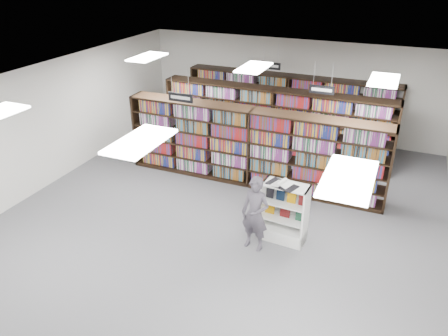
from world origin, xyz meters
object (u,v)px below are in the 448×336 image
at_px(open_book, 282,184).
at_px(shopper, 255,214).
at_px(bookshelf_row_near, 251,147).
at_px(endcap_display, 284,220).

relative_size(open_book, shopper, 0.43).
bearing_deg(bookshelf_row_near, endcap_display, -54.37).
distance_m(endcap_display, shopper, 0.82).
bearing_deg(open_book, bookshelf_row_near, 142.19).
height_order(endcap_display, open_book, open_book).
bearing_deg(open_book, shopper, -112.23).
bearing_deg(endcap_display, open_book, -128.11).
distance_m(bookshelf_row_near, shopper, 2.91).
bearing_deg(bookshelf_row_near, open_book, -57.00).
distance_m(bookshelf_row_near, endcap_display, 2.71).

